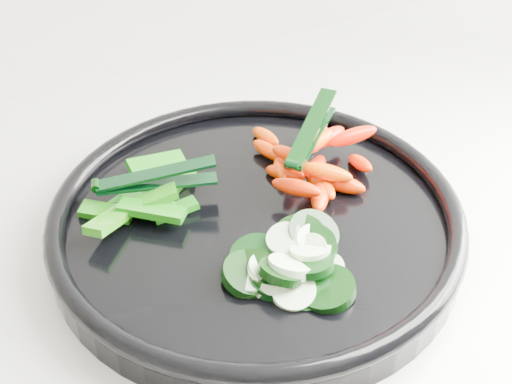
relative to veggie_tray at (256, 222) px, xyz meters
name	(u,v)px	position (x,y,z in m)	size (l,w,h in m)	color
veggie_tray	(256,222)	(0.00, 0.00, 0.00)	(0.49, 0.49, 0.04)	black
cucumber_pile	(284,267)	(-0.01, -0.07, 0.01)	(0.13, 0.12, 0.04)	black
carrot_pile	(313,164)	(0.08, 0.03, 0.02)	(0.13, 0.16, 0.05)	#EC4B00
pepper_pile	(146,199)	(-0.08, 0.06, 0.01)	(0.13, 0.10, 0.04)	#0B690A
tong_carrot	(310,133)	(0.07, 0.03, 0.05)	(0.09, 0.09, 0.02)	black
tong_pepper	(153,179)	(-0.07, 0.07, 0.03)	(0.11, 0.05, 0.02)	black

